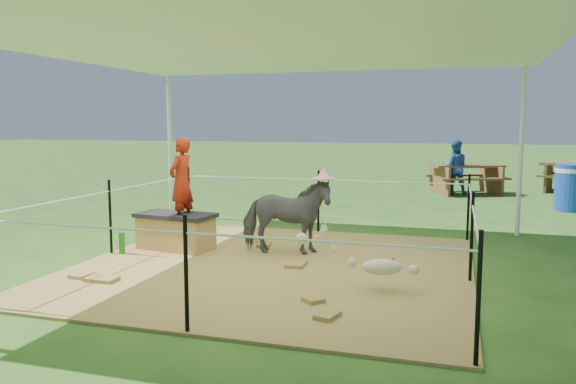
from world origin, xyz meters
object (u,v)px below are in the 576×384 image
(foal, at_px, (382,264))
(picnic_table_near, at_px, (466,179))
(woman, at_px, (181,174))
(pony, at_px, (286,216))
(trash_barrel, at_px, (571,188))
(distant_person, at_px, (454,167))
(straw_bale, at_px, (176,233))
(green_bottle, at_px, (122,243))

(foal, distance_m, picnic_table_near, 8.96)
(foal, relative_size, picnic_table_near, 0.58)
(woman, height_order, pony, woman)
(foal, height_order, trash_barrel, trash_barrel)
(pony, height_order, trash_barrel, pony)
(picnic_table_near, height_order, distant_person, distant_person)
(pony, xyz_separation_m, trash_barrel, (4.27, 5.32, -0.06))
(straw_bale, height_order, pony, pony)
(straw_bale, xyz_separation_m, trash_barrel, (5.80, 5.47, 0.22))
(foal, bearing_deg, straw_bale, 143.66)
(straw_bale, height_order, green_bottle, straw_bale)
(picnic_table_near, bearing_deg, straw_bale, -140.00)
(woman, xyz_separation_m, pony, (1.42, 0.14, -0.53))
(pony, distance_m, picnic_table_near, 8.00)
(pony, height_order, foal, pony)
(foal, bearing_deg, woman, 142.99)
(foal, height_order, distant_person, distant_person)
(foal, bearing_deg, green_bottle, 153.67)
(straw_bale, distance_m, trash_barrel, 7.97)
(pony, distance_m, trash_barrel, 6.83)
(pony, bearing_deg, trash_barrel, -49.81)
(green_bottle, bearing_deg, woman, 34.70)
(straw_bale, height_order, distant_person, distant_person)
(picnic_table_near, distance_m, distant_person, 0.49)
(green_bottle, distance_m, foal, 3.55)
(pony, relative_size, foal, 1.17)
(pony, relative_size, trash_barrel, 1.27)
(woman, bearing_deg, straw_bale, -82.10)
(trash_barrel, bearing_deg, distant_person, 137.27)
(green_bottle, xyz_separation_m, trash_barrel, (6.35, 5.92, 0.30))
(green_bottle, distance_m, pony, 2.18)
(woman, distance_m, foal, 3.14)
(green_bottle, relative_size, picnic_table_near, 0.16)
(foal, xyz_separation_m, distant_person, (0.63, 8.65, 0.36))
(trash_barrel, height_order, picnic_table_near, trash_barrel)
(straw_bale, distance_m, distant_person, 8.34)
(woman, relative_size, picnic_table_near, 0.68)
(woman, relative_size, distant_person, 0.88)
(pony, bearing_deg, foal, -142.88)
(woman, distance_m, green_bottle, 1.19)
(green_bottle, bearing_deg, trash_barrel, 42.99)
(woman, height_order, green_bottle, woman)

